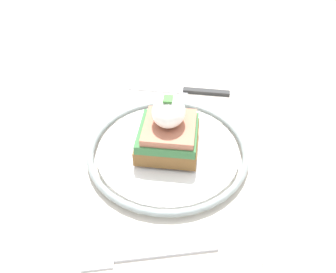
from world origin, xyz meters
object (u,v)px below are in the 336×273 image
object	(u,v)px
sandwich	(168,131)
knife	(187,91)
fork	(143,255)
plate	(168,150)

from	to	relation	value
sandwich	knife	world-z (taller)	sandwich
sandwich	knife	size ratio (longest dim) A/B	0.46
fork	knife	size ratio (longest dim) A/B	0.80
plate	sandwich	distance (m)	0.04
plate	knife	size ratio (longest dim) A/B	1.24
plate	sandwich	bearing A→B (deg)	-144.01
plate	fork	bearing A→B (deg)	177.03
knife	fork	bearing A→B (deg)	175.97
plate	sandwich	world-z (taller)	sandwich
sandwich	fork	world-z (taller)	sandwich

